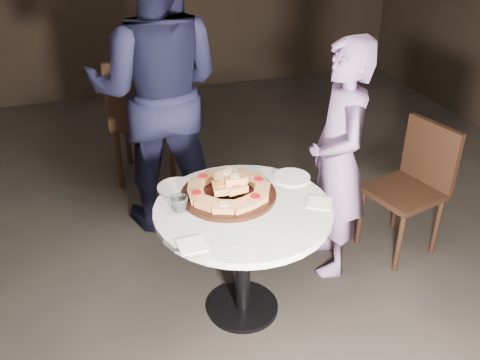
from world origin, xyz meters
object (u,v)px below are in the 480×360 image
(chair_far, at_px, (144,113))
(water_glass, at_px, (180,204))
(focaccia_pile, at_px, (229,186))
(table, at_px, (243,228))
(serving_board, at_px, (228,194))
(diner_navy, at_px, (157,90))
(diner_teal, at_px, (338,161))
(chair_right, at_px, (415,180))

(chair_far, bearing_deg, water_glass, 104.24)
(chair_far, bearing_deg, focaccia_pile, 114.70)
(table, height_order, chair_far, chair_far)
(serving_board, bearing_deg, focaccia_pile, 17.93)
(water_glass, relative_size, diner_navy, 0.04)
(serving_board, distance_m, diner_teal, 0.69)
(table, relative_size, diner_teal, 0.79)
(table, relative_size, chair_right, 1.35)
(table, relative_size, chair_far, 1.12)
(serving_board, distance_m, chair_far, 1.49)
(serving_board, height_order, diner_teal, diner_teal)
(chair_right, bearing_deg, diner_teal, -102.12)
(water_glass, bearing_deg, chair_far, 87.95)
(water_glass, xyz_separation_m, diner_navy, (0.08, 1.00, 0.23))
(focaccia_pile, relative_size, diner_navy, 0.23)
(diner_teal, bearing_deg, diner_navy, -121.68)
(table, distance_m, serving_board, 0.19)
(diner_navy, bearing_deg, chair_far, -69.00)
(focaccia_pile, xyz_separation_m, diner_navy, (-0.19, 0.94, 0.21))
(chair_far, bearing_deg, table, 115.28)
(water_glass, relative_size, chair_far, 0.08)
(serving_board, relative_size, diner_teal, 0.35)
(serving_board, bearing_deg, chair_right, 6.18)
(chair_right, distance_m, diner_teal, 0.61)
(chair_right, bearing_deg, table, -92.24)
(focaccia_pile, xyz_separation_m, chair_right, (1.24, 0.13, -0.25))
(focaccia_pile, distance_m, chair_far, 1.50)
(focaccia_pile, bearing_deg, diner_teal, 9.35)
(chair_far, distance_m, chair_right, 1.98)
(water_glass, bearing_deg, serving_board, 12.08)
(table, bearing_deg, focaccia_pile, 105.67)
(focaccia_pile, distance_m, water_glass, 0.28)
(table, xyz_separation_m, diner_teal, (0.65, 0.24, 0.16))
(focaccia_pile, height_order, chair_far, chair_far)
(chair_right, distance_m, diner_navy, 1.71)
(diner_navy, bearing_deg, serving_board, 118.83)
(diner_teal, bearing_deg, chair_right, 104.29)
(focaccia_pile, xyz_separation_m, chair_far, (-0.22, 1.47, -0.15))
(focaccia_pile, relative_size, water_glass, 5.14)
(serving_board, bearing_deg, diner_navy, 101.03)
(water_glass, bearing_deg, focaccia_pile, 12.17)
(serving_board, relative_size, chair_far, 0.49)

